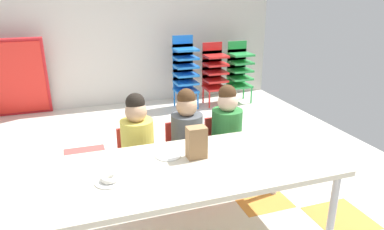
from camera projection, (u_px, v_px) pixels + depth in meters
ground_plane at (146, 191)px, 3.18m from camera, size 5.23×5.28×0.02m
back_wall at (102, 19)px, 5.11m from camera, size 5.23×0.10×2.53m
craft_table at (180, 173)px, 2.33m from camera, size 2.06×0.83×0.59m
seated_child_near_camera at (137, 138)px, 2.85m from camera, size 0.32×0.31×0.92m
seated_child_middle_seat at (187, 132)px, 2.98m from camera, size 0.32×0.32×0.92m
seated_child_far_right at (226, 127)px, 3.09m from camera, size 0.34×0.34×0.92m
kid_chair_blue_stack at (185, 69)px, 5.20m from camera, size 0.32×0.30×1.04m
kid_chair_red_stack at (214, 70)px, 5.36m from camera, size 0.32×0.30×0.92m
kid_chair_green_stack at (239, 69)px, 5.49m from camera, size 0.32×0.30×0.92m
folded_activity_table at (12, 79)px, 4.79m from camera, size 0.90×0.29×1.09m
paper_bag_brown at (196, 142)px, 2.41m from camera, size 0.13×0.09×0.22m
paper_plate_near_edge at (110, 181)px, 2.13m from camera, size 0.18×0.18×0.01m
paper_plate_center_table at (168, 155)px, 2.46m from camera, size 0.18×0.18×0.01m
donut_powdered_on_plate at (110, 178)px, 2.12m from camera, size 0.11×0.11×0.03m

